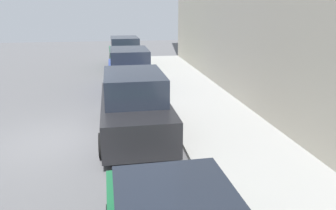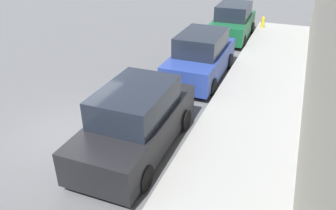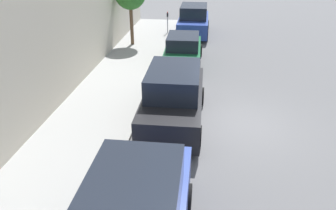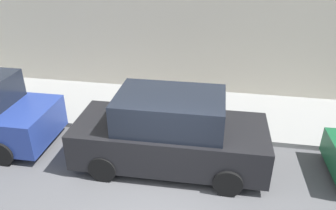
{
  "view_description": "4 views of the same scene",
  "coord_description": "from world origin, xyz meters",
  "px_view_note": "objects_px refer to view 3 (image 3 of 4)",
  "views": [
    {
      "loc": [
        1.72,
        -9.49,
        3.83
      ],
      "look_at": [
        3.25,
        -0.16,
        1.0
      ],
      "focal_mm": 35.0,
      "sensor_mm": 36.0,
      "label": 1
    },
    {
      "loc": [
        6.08,
        -6.96,
        5.78
      ],
      "look_at": [
        2.76,
        1.2,
        1.0
      ],
      "focal_mm": 35.0,
      "sensor_mm": 36.0,
      "label": 2
    },
    {
      "loc": [
        1.18,
        10.32,
        5.8
      ],
      "look_at": [
        2.35,
        0.83,
        1.0
      ],
      "focal_mm": 35.0,
      "sensor_mm": 36.0,
      "label": 3
    },
    {
      "loc": [
        -4.65,
        -1.06,
        5.31
      ],
      "look_at": [
        3.62,
        0.38,
        1.0
      ],
      "focal_mm": 35.0,
      "sensor_mm": 36.0,
      "label": 4
    }
  ],
  "objects_px": {
    "parked_suv_third": "(174,97)",
    "parking_meter_near": "(168,20)",
    "parked_suv_nearest": "(193,21)",
    "parked_sedan_second": "(183,50)"
  },
  "relations": [
    {
      "from": "parked_suv_third",
      "to": "parking_meter_near",
      "type": "relative_size",
      "value": 3.43
    },
    {
      "from": "parked_suv_nearest",
      "to": "parked_sedan_second",
      "type": "height_order",
      "value": "parked_suv_nearest"
    },
    {
      "from": "parked_suv_nearest",
      "to": "parking_meter_near",
      "type": "height_order",
      "value": "parked_suv_nearest"
    },
    {
      "from": "parked_sedan_second",
      "to": "parking_meter_near",
      "type": "distance_m",
      "value": 5.95
    },
    {
      "from": "parking_meter_near",
      "to": "parked_sedan_second",
      "type": "bearing_deg",
      "value": 104.86
    },
    {
      "from": "parked_sedan_second",
      "to": "parked_suv_third",
      "type": "distance_m",
      "value": 6.17
    },
    {
      "from": "parked_suv_third",
      "to": "parking_meter_near",
      "type": "xyz_separation_m",
      "value": [
        1.7,
        -11.91,
        0.08
      ]
    },
    {
      "from": "parked_sedan_second",
      "to": "parked_suv_third",
      "type": "bearing_deg",
      "value": 91.64
    },
    {
      "from": "parked_sedan_second",
      "to": "parked_suv_nearest",
      "type": "bearing_deg",
      "value": -92.01
    },
    {
      "from": "parked_suv_nearest",
      "to": "parked_suv_third",
      "type": "distance_m",
      "value": 12.24
    }
  ]
}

